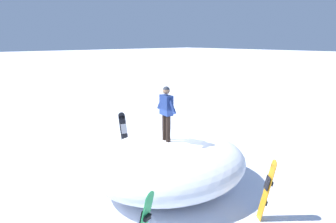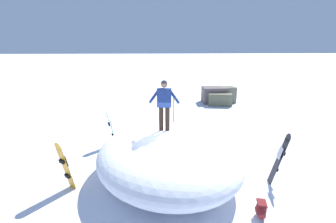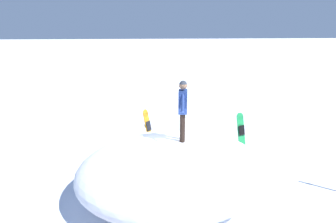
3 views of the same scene
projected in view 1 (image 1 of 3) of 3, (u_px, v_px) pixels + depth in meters
name	position (u px, v px, depth m)	size (l,w,h in m)	color
ground	(179.00, 182.00, 10.50)	(240.00, 240.00, 0.00)	white
snow_mound	(170.00, 162.00, 10.06)	(5.18, 4.49, 1.56)	white
snowboarder_standing	(166.00, 109.00, 9.44)	(0.98, 0.29, 1.62)	black
snowboard_secondary_upright	(267.00, 189.00, 8.16)	(0.44, 0.45, 1.60)	orange
snowboard_tertiary_upright	(124.00, 133.00, 12.89)	(0.47, 0.34, 1.67)	black
backpack_near	(171.00, 148.00, 13.09)	(0.35, 0.57, 0.43)	maroon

